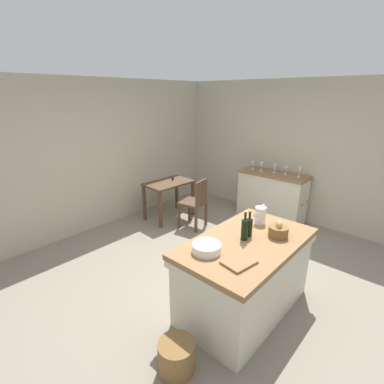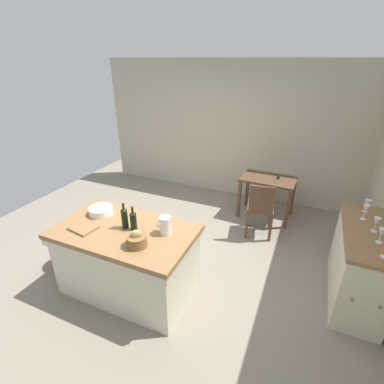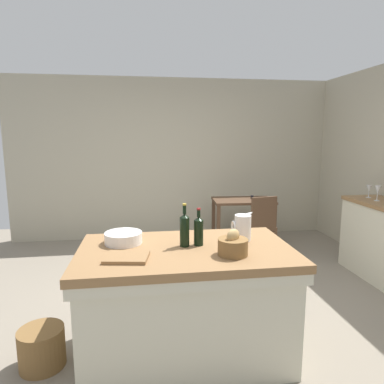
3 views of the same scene
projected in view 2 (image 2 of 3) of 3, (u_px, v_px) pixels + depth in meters
name	position (u px, v px, depth m)	size (l,w,h in m)	color
ground_plane	(170.00, 263.00, 3.93)	(6.76, 6.76, 0.00)	gray
wall_back	(230.00, 131.00, 5.52)	(5.32, 0.12, 2.60)	#B2AA93
island_table	(128.00, 258.00, 3.32)	(1.58, 0.92, 0.86)	olive
side_cabinet	(359.00, 264.00, 3.22)	(0.52, 1.29, 0.92)	olive
writing_desk	(268.00, 185.00, 4.86)	(0.93, 0.61, 0.78)	#513826
wooden_chair	(260.00, 208.00, 4.35)	(0.47, 0.47, 0.91)	#513826
pitcher	(165.00, 225.00, 3.03)	(0.17, 0.13, 0.25)	white
wash_bowl	(101.00, 211.00, 3.44)	(0.29, 0.29, 0.09)	white
bread_basket	(137.00, 240.00, 2.85)	(0.21, 0.21, 0.19)	brown
cutting_board	(83.00, 228.00, 3.15)	(0.29, 0.22, 0.02)	olive
wine_bottle_dark	(133.00, 220.00, 3.10)	(0.07, 0.07, 0.29)	black
wine_bottle_amber	(125.00, 217.00, 3.13)	(0.07, 0.07, 0.33)	black
wine_glass_left	(382.00, 233.00, 2.79)	(0.07, 0.07, 0.16)	white
wine_glass_middle	(377.00, 222.00, 2.96)	(0.07, 0.07, 0.17)	white
wine_glass_right	(366.00, 210.00, 3.19)	(0.07, 0.07, 0.18)	white
wine_glass_far_right	(367.00, 204.00, 3.35)	(0.07, 0.07, 0.16)	white
wicker_hamper	(65.00, 256.00, 3.85)	(0.33, 0.33, 0.29)	brown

